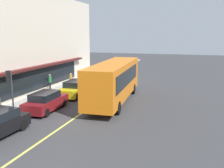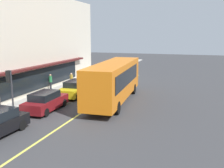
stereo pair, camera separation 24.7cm
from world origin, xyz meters
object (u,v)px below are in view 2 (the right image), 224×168
Objects in this scene: traffic_light at (10,82)px; car_maroon at (46,101)px; pedestrian_mid_block at (71,79)px; car_yellow at (75,89)px; pedestrian_near_storefront at (50,80)px; bus at (114,80)px.

car_maroon is at bearing -46.27° from traffic_light.
car_yellow is at bearing -147.22° from pedestrian_mid_block.
pedestrian_mid_block is at bearing -40.67° from pedestrian_near_storefront.
pedestrian_near_storefront reaches higher than pedestrian_mid_block.
car_maroon is at bearing 179.98° from car_yellow.
traffic_light is 10.04m from pedestrian_mid_block.
bus is 7.07× the size of pedestrian_mid_block.
traffic_light is at bearing -179.06° from pedestrian_mid_block.
traffic_light reaches higher than car_yellow.
pedestrian_mid_block is at bearing 32.78° from car_yellow.
car_maroon is (-4.34, 4.27, -1.24)m from bus.
car_maroon is at bearing -166.40° from pedestrian_mid_block.
pedestrian_mid_block reaches higher than car_yellow.
traffic_light is at bearing 165.12° from car_yellow.
pedestrian_near_storefront is at bearing 139.33° from pedestrian_mid_block.
pedestrian_near_storefront is at bearing 69.92° from car_yellow.
pedestrian_near_storefront is (6.40, 3.52, 0.40)m from car_maroon.
pedestrian_near_storefront is at bearing 28.82° from car_maroon.
pedestrian_mid_block is 2.36m from pedestrian_near_storefront.
car_yellow is (6.85, -1.82, -1.79)m from traffic_light.
car_yellow is 2.74× the size of pedestrian_mid_block.
car_maroon is at bearing 135.49° from bus.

